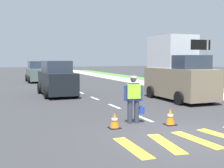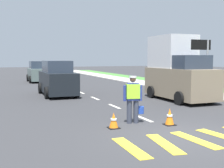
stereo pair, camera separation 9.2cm
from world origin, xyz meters
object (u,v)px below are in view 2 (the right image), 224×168
(traffic_cone_near, at_px, (170,117))
(traffic_cone_far, at_px, (114,121))
(road_worker, at_px, (133,97))
(lane_direction_sign, at_px, (203,56))
(car_oncoming_second, at_px, (39,72))
(car_oncoming_lead, at_px, (57,79))
(delivery_truck, at_px, (178,71))

(traffic_cone_near, xyz_separation_m, traffic_cone_far, (-1.97, 0.25, -0.03))
(road_worker, relative_size, lane_direction_sign, 0.52)
(lane_direction_sign, distance_m, car_oncoming_second, 17.84)
(road_worker, relative_size, car_oncoming_lead, 0.38)
(delivery_truck, height_order, car_oncoming_lead, delivery_truck)
(traffic_cone_far, bearing_deg, delivery_truck, 40.69)
(delivery_truck, relative_size, car_oncoming_second, 1.20)
(traffic_cone_near, height_order, car_oncoming_second, car_oncoming_second)
(car_oncoming_second, bearing_deg, lane_direction_sign, -70.58)
(lane_direction_sign, xyz_separation_m, car_oncoming_second, (-5.91, 16.77, -1.48))
(traffic_cone_far, bearing_deg, lane_direction_sign, 28.16)
(traffic_cone_far, xyz_separation_m, delivery_truck, (5.72, 4.92, 1.36))
(traffic_cone_far, distance_m, delivery_truck, 7.67)
(road_worker, distance_m, traffic_cone_far, 1.24)
(road_worker, height_order, traffic_cone_far, road_worker)
(traffic_cone_near, bearing_deg, lane_direction_sign, 40.48)
(car_oncoming_lead, distance_m, car_oncoming_second, 10.77)
(traffic_cone_far, relative_size, car_oncoming_second, 0.13)
(road_worker, height_order, car_oncoming_lead, car_oncoming_lead)
(lane_direction_sign, height_order, delivery_truck, delivery_truck)
(traffic_cone_near, distance_m, car_oncoming_lead, 9.76)
(road_worker, bearing_deg, delivery_truck, 42.87)
(delivery_truck, relative_size, car_oncoming_lead, 1.06)
(traffic_cone_near, relative_size, delivery_truck, 0.13)
(car_oncoming_lead, relative_size, car_oncoming_second, 1.13)
(lane_direction_sign, distance_m, delivery_truck, 1.88)
(traffic_cone_near, relative_size, car_oncoming_lead, 0.13)
(car_oncoming_lead, bearing_deg, lane_direction_sign, -44.22)
(car_oncoming_second, bearing_deg, car_oncoming_lead, -91.34)
(lane_direction_sign, bearing_deg, traffic_cone_far, -151.84)
(delivery_truck, bearing_deg, car_oncoming_second, 110.19)
(delivery_truck, distance_m, car_oncoming_second, 16.11)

